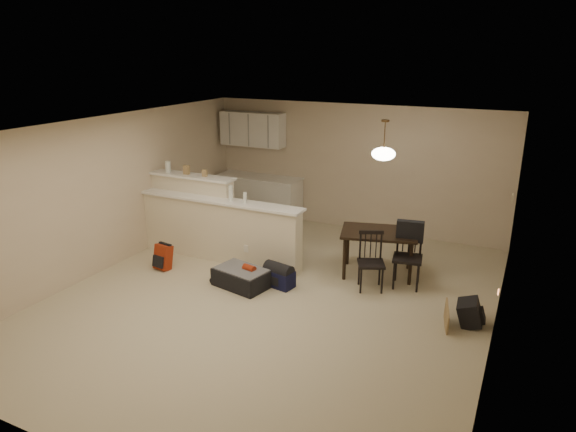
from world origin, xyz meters
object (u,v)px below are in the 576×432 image
Objects in this scene: pendant_lamp at (384,153)px; red_backpack at (163,257)px; dining_table at (379,237)px; dining_chair_near at (371,262)px; black_daypack at (470,313)px; dining_chair_far at (408,257)px; navy_duffel at (279,278)px; suitcase at (242,278)px.

pendant_lamp is 3.95m from red_backpack.
red_backpack is at bearing -172.30° from dining_table.
dining_chair_near is 2.43× the size of black_daypack.
dining_chair_near is (0.07, -0.59, -0.20)m from dining_table.
dining_chair_far is at bearing 49.05° from black_daypack.
black_daypack is at bearing -39.72° from dining_chair_near.
dining_chair_near reaches higher than navy_duffel.
pendant_lamp reaches higher than suitcase.
dining_chair_far is (0.47, 0.34, 0.05)m from dining_chair_near.
dining_chair_near reaches higher than red_backpack.
red_backpack is at bearing 89.55° from black_daypack.
dining_chair_near is at bearing -83.35° from pendant_lamp.
pendant_lamp is 2.49m from navy_duffel.
navy_duffel is (-1.30, -0.51, -0.32)m from dining_chair_near.
pendant_lamp is (-0.00, -0.00, 1.35)m from dining_table.
black_daypack is at bearing -45.96° from dining_chair_far.
dining_table is at bearing 53.26° from navy_duffel.
dining_chair_far is at bearing -25.26° from pendant_lamp.
navy_duffel is (0.51, 0.25, -0.01)m from suitcase.
red_backpack is 4.84m from black_daypack.
dining_table is at bearing 49.37° from suitcase.
pendant_lamp is at bearing 145.37° from dining_chair_far.
navy_duffel is (2.03, 0.25, -0.08)m from red_backpack.
dining_chair_near is 1.99m from suitcase.
dining_chair_far is (0.54, -0.25, -0.15)m from dining_table.
dining_table is 1.35× the size of dining_chair_far.
black_daypack is (3.31, 0.34, 0.02)m from suitcase.
pendant_lamp is 0.69× the size of dining_chair_near.
navy_duffel is at bearing 87.33° from black_daypack.
pendant_lamp is 0.76× the size of suitcase.
suitcase is 3.33m from black_daypack.
dining_chair_near is at bearing 21.06° from red_backpack.
suitcase is 1.99× the size of red_backpack.
dining_chair_near is at bearing 69.66° from black_daypack.
black_daypack is (4.83, 0.33, -0.04)m from red_backpack.
dining_chair_far is 2.39× the size of red_backpack.
dining_chair_far reaches higher than black_daypack.
red_backpack is at bearing 169.13° from dining_chair_near.
dining_chair_near is at bearing -153.48° from dining_chair_far.
pendant_lamp reaches higher than red_backpack.
dining_chair_far reaches higher than suitcase.
black_daypack is at bearing 13.10° from navy_duffel.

